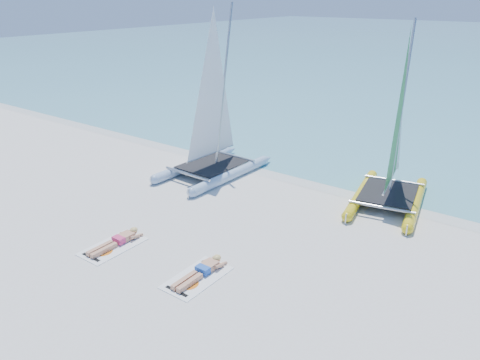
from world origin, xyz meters
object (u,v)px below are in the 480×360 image
(sunbather_b, at_px, (202,271))
(catamaran_yellow, at_px, (396,145))
(catamaran_blue, at_px, (213,125))
(sunbather_a, at_px, (118,241))
(towel_b, at_px, (197,278))
(towel_a, at_px, (113,246))

(sunbather_b, bearing_deg, catamaran_yellow, 74.06)
(catamaran_blue, height_order, sunbather_a, catamaran_blue)
(catamaran_yellow, bearing_deg, towel_b, -116.35)
(catamaran_blue, distance_m, catamaran_yellow, 6.82)
(sunbather_a, relative_size, towel_b, 0.93)
(towel_a, xyz_separation_m, towel_b, (2.99, 0.25, 0.00))
(towel_a, bearing_deg, catamaran_blue, 102.60)
(towel_a, height_order, sunbather_a, sunbather_a)
(sunbather_a, distance_m, sunbather_b, 3.00)
(catamaran_yellow, height_order, towel_a, catamaran_yellow)
(catamaran_blue, xyz_separation_m, sunbather_a, (1.40, -6.09, -1.88))
(towel_a, distance_m, sunbather_b, 3.02)
(sunbather_b, bearing_deg, towel_a, -171.54)
(catamaran_blue, distance_m, towel_a, 6.74)
(catamaran_yellow, xyz_separation_m, towel_a, (-5.17, -8.08, -1.96))
(towel_a, distance_m, sunbather_a, 0.22)
(catamaran_yellow, bearing_deg, sunbather_a, -134.02)
(sunbather_b, bearing_deg, catamaran_blue, 126.97)
(catamaran_blue, height_order, catamaran_yellow, catamaran_blue)
(catamaran_blue, relative_size, catamaran_yellow, 1.07)
(catamaran_blue, xyz_separation_m, catamaran_yellow, (6.57, 1.80, -0.03))
(towel_a, relative_size, towel_b, 1.00)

